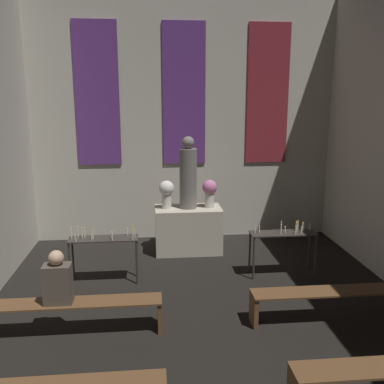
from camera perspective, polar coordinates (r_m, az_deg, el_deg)
wall_back at (r=9.44m, az=-1.08°, el=9.85°), size 6.77×0.16×5.31m
altar at (r=8.82m, az=-0.50°, el=-5.03°), size 1.34×0.74×0.93m
statue at (r=8.55m, az=-0.52°, el=2.22°), size 0.35×0.35×1.45m
flower_vase_left at (r=8.58m, az=-3.41°, el=0.02°), size 0.30×0.30×0.57m
flower_vase_right at (r=8.66m, az=2.36°, el=0.14°), size 0.30×0.30×0.57m
candle_rack_left at (r=7.48m, az=-11.71°, el=-6.92°), size 1.17×0.37×0.99m
candle_rack_right at (r=7.79m, az=12.09°, el=-6.16°), size 1.17×0.37×0.99m
pew_back_left at (r=6.16m, az=-16.00°, el=-14.84°), size 2.47×0.36×0.46m
pew_back_right at (r=6.58m, az=18.79°, el=-13.15°), size 2.47×0.36×0.46m
person_seated at (r=6.00m, az=-17.47°, el=-11.14°), size 0.36×0.24×0.73m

